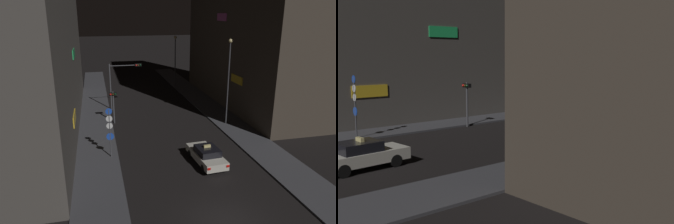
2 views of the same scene
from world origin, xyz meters
TOP-DOWN VIEW (x-y plane):
  - sidewalk_left at (-7.07, 23.70)m, footprint 3.43×51.40m
  - sidewalk_right at (7.07, 23.70)m, footprint 3.43×51.40m
  - building_facade_left at (-13.31, 18.86)m, footprint 9.13×33.17m
  - taxi at (1.38, 7.23)m, footprint 2.10×4.56m
  - traffic_light_overhead at (-3.71, 23.30)m, footprint 3.91×0.42m
  - traffic_light_left_kerb at (-5.11, 18.50)m, footprint 0.80×0.42m
  - sign_pole_left at (-5.94, 9.92)m, footprint 0.61×0.10m
  - street_lamp_near_block at (6.55, 15.37)m, footprint 0.42×0.42m

SIDE VIEW (x-z plane):
  - sidewalk_left at x=-7.07m, z-range 0.00..0.13m
  - sidewalk_right at x=7.07m, z-range 0.00..0.13m
  - taxi at x=1.38m, z-range -0.07..1.55m
  - sign_pole_left at x=-5.94m, z-range 0.44..4.63m
  - traffic_light_left_kerb at x=-5.11m, z-range 0.78..4.30m
  - traffic_light_overhead at x=-3.71m, z-range 1.23..6.94m
  - street_lamp_near_block at x=6.55m, z-range 1.06..9.96m
  - building_facade_left at x=-13.31m, z-range 0.00..16.45m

